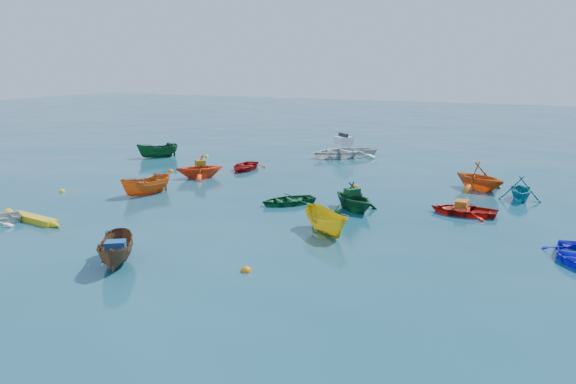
% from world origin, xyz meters
% --- Properties ---
extents(ground, '(160.00, 160.00, 0.00)m').
position_xyz_m(ground, '(0.00, 0.00, 0.00)').
color(ground, '#0B3C50').
rests_on(ground, ground).
extents(sampan_brown_mid, '(2.48, 2.99, 1.11)m').
position_xyz_m(sampan_brown_mid, '(-1.41, -5.82, 0.00)').
color(sampan_brown_mid, brown).
rests_on(sampan_brown_mid, ground).
extents(dinghy_blue_se, '(2.35, 3.06, 0.59)m').
position_xyz_m(dinghy_blue_se, '(12.83, 1.28, 0.00)').
color(dinghy_blue_se, '#1111D5').
rests_on(dinghy_blue_se, ground).
extents(dinghy_orange_w, '(3.65, 3.63, 1.46)m').
position_xyz_m(dinghy_orange_w, '(-7.10, 7.76, 0.00)').
color(dinghy_orange_w, '#F84717').
rests_on(dinghy_orange_w, ground).
extents(sampan_yellow_mid, '(2.91, 2.79, 1.13)m').
position_xyz_m(sampan_yellow_mid, '(3.81, 0.50, 0.00)').
color(sampan_yellow_mid, gold).
rests_on(sampan_yellow_mid, ground).
extents(dinghy_green_e, '(3.27, 3.33, 0.57)m').
position_xyz_m(dinghy_green_e, '(0.34, 4.24, 0.00)').
color(dinghy_green_e, '#14572B').
rests_on(dinghy_green_e, ground).
extents(dinghy_cyan_se, '(2.38, 2.68, 1.28)m').
position_xyz_m(dinghy_cyan_se, '(10.56, 9.93, 0.00)').
color(dinghy_cyan_se, teal).
rests_on(dinghy_cyan_se, ground).
extents(sampan_orange_n, '(1.98, 3.11, 1.13)m').
position_xyz_m(sampan_orange_n, '(-7.17, 2.91, 0.00)').
color(sampan_orange_n, '#C95812').
rests_on(sampan_orange_n, ground).
extents(dinghy_green_n, '(3.56, 3.47, 1.42)m').
position_xyz_m(dinghy_green_n, '(3.62, 4.42, 0.00)').
color(dinghy_green_n, '#124E26').
rests_on(dinghy_green_n, ground).
extents(dinghy_red_ne, '(2.93, 2.10, 0.61)m').
position_xyz_m(dinghy_red_ne, '(8.39, 5.87, 0.00)').
color(dinghy_red_ne, '#AF170E').
rests_on(dinghy_red_ne, ground).
extents(dinghy_red_far, '(2.64, 3.35, 0.63)m').
position_xyz_m(dinghy_red_far, '(-5.93, 11.17, 0.00)').
color(dinghy_red_far, '#9E0E0D').
rests_on(dinghy_red_far, ground).
extents(dinghy_orange_far, '(4.01, 3.88, 1.62)m').
position_xyz_m(dinghy_orange_far, '(8.41, 11.42, 0.00)').
color(dinghy_orange_far, '#D75A14').
rests_on(dinghy_orange_far, ground).
extents(sampan_green_far, '(2.78, 2.98, 1.15)m').
position_xyz_m(sampan_green_far, '(-13.99, 12.67, 0.00)').
color(sampan_green_far, '#10461C').
rests_on(sampan_green_far, ground).
extents(kayak_yellow, '(3.53, 0.99, 0.34)m').
position_xyz_m(kayak_yellow, '(-8.34, -3.27, 0.00)').
color(kayak_yellow, gold).
rests_on(kayak_yellow, ground).
extents(motorboat_white, '(5.89, 6.07, 1.63)m').
position_xyz_m(motorboat_white, '(-1.91, 18.63, 0.00)').
color(motorboat_white, silver).
rests_on(motorboat_white, ground).
extents(tarp_blue_a, '(0.82, 0.78, 0.32)m').
position_xyz_m(tarp_blue_a, '(-1.33, -5.95, 0.71)').
color(tarp_blue_a, navy).
rests_on(tarp_blue_a, sampan_brown_mid).
extents(tarp_orange_a, '(0.89, 0.90, 0.35)m').
position_xyz_m(tarp_orange_a, '(-7.06, 7.79, 0.90)').
color(tarp_orange_a, '#B06712').
rests_on(tarp_orange_a, dinghy_orange_w).
extents(tarp_green_b, '(0.78, 0.81, 0.31)m').
position_xyz_m(tarp_green_b, '(3.54, 4.48, 0.87)').
color(tarp_green_b, '#10431E').
rests_on(tarp_green_b, dinghy_green_n).
extents(tarp_orange_b, '(0.51, 0.68, 0.33)m').
position_xyz_m(tarp_orange_b, '(8.29, 5.87, 0.47)').
color(tarp_orange_b, '#C75F14').
rests_on(tarp_orange_b, dinghy_red_ne).
extents(buoy_ye_a, '(0.32, 0.32, 0.32)m').
position_xyz_m(buoy_ye_a, '(3.22, 0.97, 0.00)').
color(buoy_ye_a, yellow).
rests_on(buoy_ye_a, ground).
extents(buoy_or_b, '(0.36, 0.36, 0.36)m').
position_xyz_m(buoy_or_b, '(2.93, -4.58, 0.00)').
color(buoy_or_b, orange).
rests_on(buoy_or_b, ground).
extents(buoy_ye_b, '(0.33, 0.33, 0.33)m').
position_xyz_m(buoy_ye_b, '(-11.68, 1.51, 0.00)').
color(buoy_ye_b, yellow).
rests_on(buoy_ye_b, ground).
extents(buoy_or_c, '(0.36, 0.36, 0.36)m').
position_xyz_m(buoy_or_c, '(-9.82, 8.55, 0.00)').
color(buoy_or_c, orange).
rests_on(buoy_or_c, ground).
extents(buoy_ye_c, '(0.34, 0.34, 0.34)m').
position_xyz_m(buoy_ye_c, '(3.16, 1.57, 0.00)').
color(buoy_ye_c, gold).
rests_on(buoy_ye_c, ground).
extents(buoy_or_d, '(0.34, 0.34, 0.34)m').
position_xyz_m(buoy_or_d, '(2.96, 5.21, 0.00)').
color(buoy_or_d, orange).
rests_on(buoy_or_d, ground).
extents(buoy_ye_d, '(0.33, 0.33, 0.33)m').
position_xyz_m(buoy_ye_d, '(-10.91, 14.33, 0.00)').
color(buoy_ye_d, gold).
rests_on(buoy_ye_d, ground).
extents(buoy_or_e, '(0.37, 0.37, 0.37)m').
position_xyz_m(buoy_or_e, '(2.16, 9.15, 0.00)').
color(buoy_or_e, '#D9570B').
rests_on(buoy_or_e, ground).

